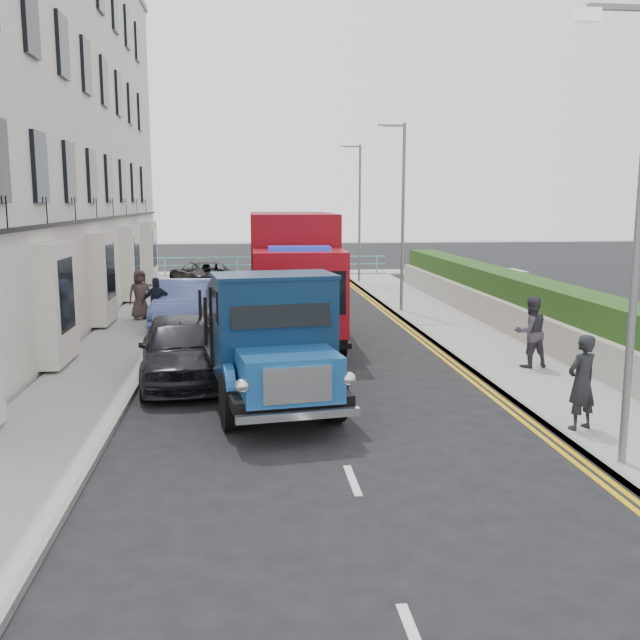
% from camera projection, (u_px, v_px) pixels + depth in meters
% --- Properties ---
extents(ground, '(120.00, 120.00, 0.00)m').
position_uv_depth(ground, '(336.00, 438.00, 12.78)').
color(ground, black).
rests_on(ground, ground).
extents(pavement_west, '(2.40, 38.00, 0.12)m').
position_uv_depth(pavement_west, '(123.00, 343.00, 21.06)').
color(pavement_west, gray).
rests_on(pavement_west, ground).
extents(pavement_east, '(2.60, 38.00, 0.12)m').
position_uv_depth(pavement_east, '(468.00, 336.00, 22.15)').
color(pavement_east, gray).
rests_on(pavement_east, ground).
extents(promenade, '(30.00, 2.50, 0.12)m').
position_uv_depth(promenade, '(272.00, 274.00, 41.22)').
color(promenade, gray).
rests_on(promenade, ground).
extents(sea_plane, '(120.00, 120.00, 0.00)m').
position_uv_depth(sea_plane, '(260.00, 244.00, 71.63)').
color(sea_plane, '#505E6D').
rests_on(sea_plane, ground).
extents(terrace_west, '(6.31, 30.20, 14.25)m').
position_uv_depth(terrace_west, '(0.00, 109.00, 23.37)').
color(terrace_west, white).
rests_on(terrace_west, ground).
extents(garden_east, '(1.45, 28.00, 1.75)m').
position_uv_depth(garden_east, '(528.00, 308.00, 22.21)').
color(garden_east, '#B2AD9E').
rests_on(garden_east, ground).
extents(seafront_railing, '(13.00, 0.08, 1.11)m').
position_uv_depth(seafront_railing, '(272.00, 266.00, 40.35)').
color(seafront_railing, '#59B2A5').
rests_on(seafront_railing, ground).
extents(lamp_near, '(1.23, 0.18, 7.00)m').
position_uv_depth(lamp_near, '(632.00, 214.00, 10.60)').
color(lamp_near, slate).
rests_on(lamp_near, ground).
extents(lamp_mid, '(1.23, 0.18, 7.00)m').
position_uv_depth(lamp_mid, '(400.00, 207.00, 26.29)').
color(lamp_mid, slate).
rests_on(lamp_mid, ground).
extents(lamp_far, '(1.23, 0.18, 7.00)m').
position_uv_depth(lamp_far, '(357.00, 205.00, 36.10)').
color(lamp_far, slate).
rests_on(lamp_far, ground).
extents(bedford_lorry, '(3.07, 6.06, 2.75)m').
position_uv_depth(bedford_lorry, '(273.00, 350.00, 14.20)').
color(bedford_lorry, black).
rests_on(bedford_lorry, ground).
extents(red_lorry, '(2.58, 7.34, 3.83)m').
position_uv_depth(red_lorry, '(293.00, 273.00, 21.59)').
color(red_lorry, black).
rests_on(red_lorry, ground).
extents(parked_car_front, '(2.34, 4.81, 1.58)m').
position_uv_depth(parked_car_front, '(181.00, 349.00, 16.60)').
color(parked_car_front, black).
rests_on(parked_car_front, ground).
extents(parked_car_mid, '(1.94, 4.88, 1.58)m').
position_uv_depth(parked_car_mid, '(185.00, 304.00, 23.88)').
color(parked_car_mid, '#4E62A8').
rests_on(parked_car_mid, ground).
extents(parked_car_rear, '(1.79, 4.30, 1.24)m').
position_uv_depth(parked_car_rear, '(187.00, 305.00, 24.90)').
color(parked_car_rear, '#B0B1B5').
rests_on(parked_car_rear, ground).
extents(seafront_car_left, '(3.93, 5.70, 1.45)m').
position_uv_depth(seafront_car_left, '(204.00, 276.00, 33.58)').
color(seafront_car_left, black).
rests_on(seafront_car_left, ground).
extents(seafront_car_right, '(3.07, 4.80, 1.52)m').
position_uv_depth(seafront_car_right, '(286.00, 270.00, 35.91)').
color(seafront_car_right, '#A1A1A5').
rests_on(seafront_car_right, ground).
extents(pedestrian_east_near, '(0.75, 0.63, 1.74)m').
position_uv_depth(pedestrian_east_near, '(582.00, 382.00, 12.75)').
color(pedestrian_east_near, black).
rests_on(pedestrian_east_near, pavement_east).
extents(pedestrian_east_far, '(0.95, 0.79, 1.77)m').
position_uv_depth(pedestrian_east_far, '(531.00, 332.00, 17.59)').
color(pedestrian_east_far, '#39333F').
rests_on(pedestrian_east_far, pavement_east).
extents(pedestrian_west_near, '(1.04, 0.60, 1.66)m').
position_uv_depth(pedestrian_west_near, '(157.00, 303.00, 22.94)').
color(pedestrian_west_near, '#1B1F31').
rests_on(pedestrian_west_near, pavement_west).
extents(pedestrian_west_far, '(0.99, 0.84, 1.73)m').
position_uv_depth(pedestrian_west_far, '(140.00, 295.00, 24.77)').
color(pedestrian_west_far, '#453531').
rests_on(pedestrian_west_far, pavement_west).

